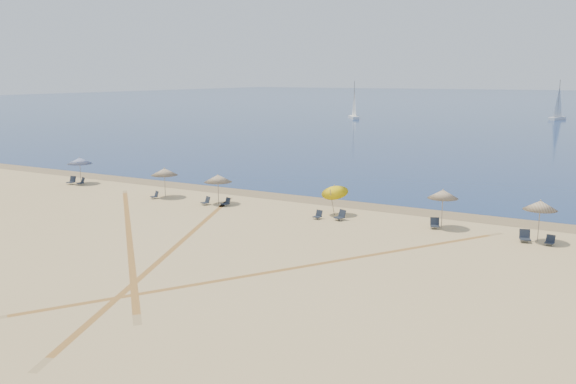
{
  "coord_description": "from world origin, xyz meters",
  "views": [
    {
      "loc": [
        20.51,
        -17.44,
        9.64
      ],
      "look_at": [
        0.0,
        20.0,
        1.3
      ],
      "focal_mm": 37.27,
      "sensor_mm": 36.0,
      "label": 1
    }
  ],
  "objects_px": {
    "umbrella_0": "(80,161)",
    "chair_1": "(81,182)",
    "chair_3": "(206,201)",
    "chair_7": "(435,224)",
    "chair_2": "(155,195)",
    "sailboat_0": "(354,107)",
    "chair_6": "(341,216)",
    "umbrella_4": "(443,194)",
    "chair_5": "(318,215)",
    "umbrella_1": "(164,172)",
    "chair_9": "(550,241)",
    "sailboat_1": "(558,108)",
    "chair_8": "(525,236)",
    "chair_0": "(72,181)",
    "umbrella_5": "(540,205)",
    "umbrella_3": "(334,189)",
    "umbrella_2": "(218,178)",
    "chair_4": "(227,202)"
  },
  "relations": [
    {
      "from": "chair_4",
      "to": "chair_5",
      "type": "distance_m",
      "value": 7.87
    },
    {
      "from": "chair_0",
      "to": "chair_8",
      "type": "xyz_separation_m",
      "value": [
        38.51,
        -0.57,
        0.0
      ]
    },
    {
      "from": "chair_0",
      "to": "chair_9",
      "type": "relative_size",
      "value": 1.22
    },
    {
      "from": "chair_0",
      "to": "chair_7",
      "type": "relative_size",
      "value": 0.95
    },
    {
      "from": "chair_3",
      "to": "chair_0",
      "type": "bearing_deg",
      "value": -162.56
    },
    {
      "from": "umbrella_0",
      "to": "chair_1",
      "type": "height_order",
      "value": "umbrella_0"
    },
    {
      "from": "sailboat_0",
      "to": "umbrella_3",
      "type": "bearing_deg",
      "value": -102.06
    },
    {
      "from": "chair_2",
      "to": "chair_9",
      "type": "xyz_separation_m",
      "value": [
        28.99,
        0.69,
        -0.0
      ]
    },
    {
      "from": "umbrella_0",
      "to": "umbrella_3",
      "type": "height_order",
      "value": "umbrella_3"
    },
    {
      "from": "umbrella_0",
      "to": "chair_6",
      "type": "relative_size",
      "value": 2.85
    },
    {
      "from": "umbrella_3",
      "to": "chair_6",
      "type": "xyz_separation_m",
      "value": [
        1.04,
        -1.21,
        -1.52
      ]
    },
    {
      "from": "chair_9",
      "to": "sailboat_1",
      "type": "bearing_deg",
      "value": 102.35
    },
    {
      "from": "chair_4",
      "to": "sailboat_1",
      "type": "relative_size",
      "value": 0.08
    },
    {
      "from": "chair_1",
      "to": "umbrella_3",
      "type": "bearing_deg",
      "value": 23.02
    },
    {
      "from": "chair_9",
      "to": "umbrella_5",
      "type": "bearing_deg",
      "value": 154.5
    },
    {
      "from": "chair_5",
      "to": "chair_7",
      "type": "xyz_separation_m",
      "value": [
        7.71,
        1.28,
        0.04
      ]
    },
    {
      "from": "umbrella_3",
      "to": "umbrella_4",
      "type": "bearing_deg",
      "value": 0.52
    },
    {
      "from": "chair_5",
      "to": "sailboat_1",
      "type": "distance_m",
      "value": 109.2
    },
    {
      "from": "chair_4",
      "to": "chair_5",
      "type": "xyz_separation_m",
      "value": [
        7.86,
        -0.43,
        -0.01
      ]
    },
    {
      "from": "chair_2",
      "to": "chair_5",
      "type": "bearing_deg",
      "value": 24.44
    },
    {
      "from": "chair_1",
      "to": "chair_5",
      "type": "xyz_separation_m",
      "value": [
        24.24,
        -1.41,
        -0.03
      ]
    },
    {
      "from": "umbrella_4",
      "to": "chair_2",
      "type": "xyz_separation_m",
      "value": [
        -22.43,
        -1.74,
        -1.94
      ]
    },
    {
      "from": "umbrella_4",
      "to": "chair_1",
      "type": "bearing_deg",
      "value": -179.53
    },
    {
      "from": "chair_8",
      "to": "sailboat_1",
      "type": "distance_m",
      "value": 108.61
    },
    {
      "from": "chair_1",
      "to": "chair_9",
      "type": "xyz_separation_m",
      "value": [
        38.83,
        -0.79,
        -0.03
      ]
    },
    {
      "from": "umbrella_2",
      "to": "umbrella_5",
      "type": "xyz_separation_m",
      "value": [
        22.74,
        0.28,
        0.24
      ]
    },
    {
      "from": "umbrella_1",
      "to": "chair_2",
      "type": "bearing_deg",
      "value": -107.84
    },
    {
      "from": "chair_3",
      "to": "umbrella_3",
      "type": "bearing_deg",
      "value": 31.22
    },
    {
      "from": "chair_9",
      "to": "chair_2",
      "type": "bearing_deg",
      "value": -170.93
    },
    {
      "from": "umbrella_5",
      "to": "chair_9",
      "type": "xyz_separation_m",
      "value": [
        0.71,
        -0.47,
        -1.93
      ]
    },
    {
      "from": "chair_3",
      "to": "chair_5",
      "type": "xyz_separation_m",
      "value": [
        9.43,
        -0.0,
        -0.01
      ]
    },
    {
      "from": "chair_0",
      "to": "sailboat_1",
      "type": "bearing_deg",
      "value": 65.91
    },
    {
      "from": "umbrella_1",
      "to": "chair_5",
      "type": "relative_size",
      "value": 3.65
    },
    {
      "from": "chair_5",
      "to": "umbrella_1",
      "type": "bearing_deg",
      "value": -172.58
    },
    {
      "from": "umbrella_3",
      "to": "chair_5",
      "type": "distance_m",
      "value": 2.29
    },
    {
      "from": "chair_1",
      "to": "chair_5",
      "type": "bearing_deg",
      "value": 19.23
    },
    {
      "from": "chair_3",
      "to": "sailboat_1",
      "type": "relative_size",
      "value": 0.09
    },
    {
      "from": "chair_8",
      "to": "chair_0",
      "type": "bearing_deg",
      "value": 163.88
    },
    {
      "from": "umbrella_4",
      "to": "chair_6",
      "type": "height_order",
      "value": "umbrella_4"
    },
    {
      "from": "chair_2",
      "to": "sailboat_0",
      "type": "height_order",
      "value": "sailboat_0"
    },
    {
      "from": "umbrella_2",
      "to": "chair_7",
      "type": "bearing_deg",
      "value": 1.61
    },
    {
      "from": "chair_1",
      "to": "sailboat_0",
      "type": "bearing_deg",
      "value": 119.44
    },
    {
      "from": "chair_0",
      "to": "chair_5",
      "type": "xyz_separation_m",
      "value": [
        25.29,
        -1.26,
        -0.06
      ]
    },
    {
      "from": "chair_3",
      "to": "chair_6",
      "type": "distance_m",
      "value": 10.94
    },
    {
      "from": "umbrella_2",
      "to": "chair_5",
      "type": "bearing_deg",
      "value": -5.23
    },
    {
      "from": "chair_3",
      "to": "chair_7",
      "type": "relative_size",
      "value": 0.92
    },
    {
      "from": "chair_2",
      "to": "chair_3",
      "type": "bearing_deg",
      "value": 24.9
    },
    {
      "from": "chair_2",
      "to": "umbrella_4",
      "type": "bearing_deg",
      "value": 28.64
    },
    {
      "from": "umbrella_4",
      "to": "sailboat_0",
      "type": "bearing_deg",
      "value": 115.78
    },
    {
      "from": "umbrella_0",
      "to": "chair_4",
      "type": "relative_size",
      "value": 3.31
    }
  ]
}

